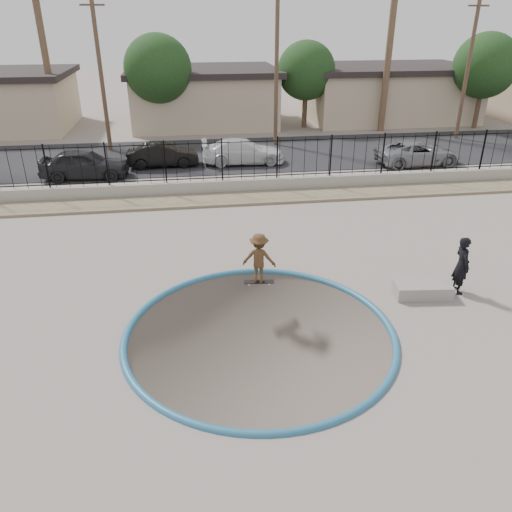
{
  "coord_description": "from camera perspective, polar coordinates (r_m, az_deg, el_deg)",
  "views": [
    {
      "loc": [
        -1.61,
        -11.51,
        7.42
      ],
      "look_at": [
        0.34,
        2.0,
        0.75
      ],
      "focal_mm": 35.0,
      "sensor_mm": 36.0,
      "label": 1
    }
  ],
  "objects": [
    {
      "name": "street_tree_right",
      "position": [
        39.47,
        24.76,
        19.15
      ],
      "size": [
        4.32,
        4.32,
        6.36
      ],
      "color": "#473323",
      "rests_on": "ground"
    },
    {
      "name": "car_b",
      "position": [
        27.38,
        -10.63,
        11.3
      ],
      "size": [
        3.78,
        1.41,
        1.23
      ],
      "primitive_type": "imported",
      "rotation": [
        0.0,
        0.0,
        1.6
      ],
      "color": "black",
      "rests_on": "street"
    },
    {
      "name": "retaining_wall",
      "position": [
        23.0,
        -3.82,
        7.95
      ],
      "size": [
        42.0,
        0.45,
        0.6
      ],
      "primitive_type": "cube",
      "color": "gray",
      "rests_on": "ground"
    },
    {
      "name": "coping_ring",
      "position": [
        12.97,
        0.43,
        -8.87
      ],
      "size": [
        7.04,
        7.04,
        0.2
      ],
      "primitive_type": "torus",
      "color": "#286383",
      "rests_on": "ground"
    },
    {
      "name": "videographer",
      "position": [
        15.56,
        22.44,
        -0.96
      ],
      "size": [
        0.43,
        0.64,
        1.74
      ],
      "primitive_type": "imported",
      "rotation": [
        0.0,
        0.0,
        1.56
      ],
      "color": "black",
      "rests_on": "ground"
    },
    {
      "name": "palm_mid",
      "position": [
        36.49,
        -23.45,
        22.98
      ],
      "size": [
        2.3,
        2.3,
        9.3
      ],
      "color": "brown",
      "rests_on": "ground"
    },
    {
      "name": "street_tree_mid",
      "position": [
        36.71,
        5.76,
        20.32
      ],
      "size": [
        3.96,
        3.96,
        5.83
      ],
      "color": "#473323",
      "rests_on": "ground"
    },
    {
      "name": "palm_right",
      "position": [
        36.17,
        15.38,
        25.08
      ],
      "size": [
        2.3,
        2.3,
        10.3
      ],
      "color": "brown",
      "rests_on": "ground"
    },
    {
      "name": "street_tree_left",
      "position": [
        34.69,
        -11.16,
        20.25
      ],
      "size": [
        4.32,
        4.32,
        6.36
      ],
      "color": "#473323",
      "rests_on": "ground"
    },
    {
      "name": "street",
      "position": [
        29.5,
        -4.91,
        11.41
      ],
      "size": [
        90.0,
        8.0,
        0.04
      ],
      "primitive_type": "cube",
      "color": "black",
      "rests_on": "ground"
    },
    {
      "name": "utility_pole_right",
      "position": [
        35.33,
        23.15,
        19.71
      ],
      "size": [
        1.7,
        0.24,
        9.0
      ],
      "color": "#473323",
      "rests_on": "ground"
    },
    {
      "name": "car_d",
      "position": [
        28.62,
        18.04,
        11.14
      ],
      "size": [
        4.65,
        2.39,
        1.26
      ],
      "primitive_type": "imported",
      "rotation": [
        0.0,
        0.0,
        1.64
      ],
      "color": "gray",
      "rests_on": "street"
    },
    {
      "name": "bowl_pit",
      "position": [
        12.97,
        0.43,
        -8.87
      ],
      "size": [
        6.84,
        6.84,
        1.8
      ],
      "primitive_type": null,
      "color": "#483E37",
      "rests_on": "ground"
    },
    {
      "name": "car_c",
      "position": [
        27.53,
        -1.48,
        11.86
      ],
      "size": [
        4.49,
        1.91,
        1.29
      ],
      "primitive_type": "imported",
      "rotation": [
        0.0,
        0.0,
        1.55
      ],
      "color": "white",
      "rests_on": "street"
    },
    {
      "name": "utility_pole_left",
      "position": [
        30.94,
        -17.39,
        19.91
      ],
      "size": [
        1.7,
        0.24,
        9.0
      ],
      "color": "#473323",
      "rests_on": "ground"
    },
    {
      "name": "ground",
      "position": [
        25.06,
        -4.05,
        6.1
      ],
      "size": [
        120.0,
        120.0,
        2.2
      ],
      "primitive_type": "cube",
      "color": "gray",
      "rests_on": "ground"
    },
    {
      "name": "rock_strip",
      "position": [
        22.04,
        -3.56,
        6.47
      ],
      "size": [
        42.0,
        1.6,
        0.11
      ],
      "primitive_type": "cube",
      "color": "#938460",
      "rests_on": "ground"
    },
    {
      "name": "utility_pole_mid",
      "position": [
        31.12,
        2.38,
        21.48
      ],
      "size": [
        1.7,
        0.24,
        9.5
      ],
      "color": "#473323",
      "rests_on": "ground"
    },
    {
      "name": "skateboard",
      "position": [
        15.16,
        0.34,
        -2.98
      ],
      "size": [
        0.93,
        0.31,
        0.08
      ],
      "rotation": [
        0.0,
        0.0,
        -0.09
      ],
      "color": "black",
      "rests_on": "ground"
    },
    {
      "name": "fence",
      "position": [
        22.66,
        -3.91,
        10.83
      ],
      "size": [
        40.0,
        0.04,
        1.8
      ],
      "color": "black",
      "rests_on": "retaining_wall"
    },
    {
      "name": "house_center",
      "position": [
        38.43,
        -6.0,
        17.76
      ],
      "size": [
        10.6,
        8.6,
        3.9
      ],
      "color": "tan",
      "rests_on": "ground"
    },
    {
      "name": "house_east",
      "position": [
        41.45,
        14.71,
        17.7
      ],
      "size": [
        12.6,
        8.6,
        3.9
      ],
      "color": "tan",
      "rests_on": "ground"
    },
    {
      "name": "concrete_ledge",
      "position": [
        15.25,
        18.49,
        -3.7
      ],
      "size": [
        1.67,
        0.87,
        0.4
      ],
      "primitive_type": "cube",
      "rotation": [
        0.0,
        0.0,
        -0.11
      ],
      "color": "gray",
      "rests_on": "ground"
    },
    {
      "name": "skater",
      "position": [
        14.83,
        0.35,
        -0.58
      ],
      "size": [
        1.12,
        0.84,
        1.55
      ],
      "primitive_type": "imported",
      "rotation": [
        0.0,
        0.0,
        2.84
      ],
      "color": "brown",
      "rests_on": "ground"
    },
    {
      "name": "car_a",
      "position": [
        26.25,
        -19.01,
        9.94
      ],
      "size": [
        4.31,
        1.89,
        1.44
      ],
      "primitive_type": "imported",
      "rotation": [
        0.0,
        0.0,
        1.53
      ],
      "color": "black",
      "rests_on": "street"
    }
  ]
}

